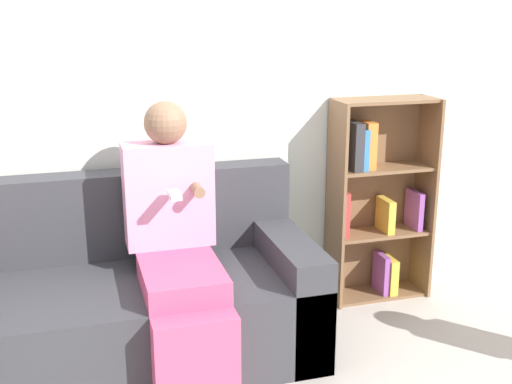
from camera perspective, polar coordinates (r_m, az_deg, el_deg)
The scene contains 4 objects.
back_wall at distance 3.35m, azimuth -11.91°, elevation 9.41°, with size 10.00×0.06×2.55m.
couch at distance 3.18m, azimuth -14.24°, elevation -9.83°, with size 2.10×0.83×0.86m.
adult_seated at distance 2.98m, azimuth -7.09°, elevation -4.01°, with size 0.42×0.77×1.23m.
bookshelf at distance 3.74m, azimuth 10.60°, elevation -0.52°, with size 0.58×0.25×1.17m.
Camera 1 is at (-0.27, -2.35, 1.65)m, focal length 45.00 mm.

